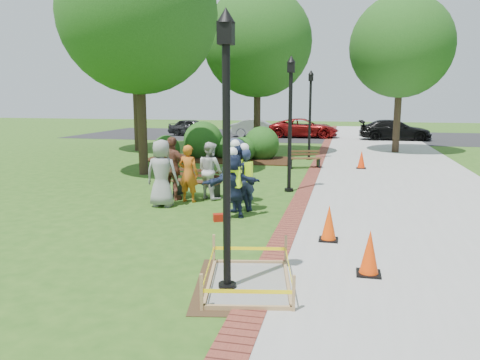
% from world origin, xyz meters
% --- Properties ---
extents(ground, '(100.00, 100.00, 0.00)m').
position_xyz_m(ground, '(0.00, 0.00, 0.00)').
color(ground, '#285116').
rests_on(ground, ground).
extents(sidewalk, '(6.00, 60.00, 0.02)m').
position_xyz_m(sidewalk, '(5.00, 10.00, 0.01)').
color(sidewalk, '#9E9E99').
rests_on(sidewalk, ground).
extents(brick_edging, '(0.50, 60.00, 0.03)m').
position_xyz_m(brick_edging, '(1.75, 10.00, 0.01)').
color(brick_edging, maroon).
rests_on(brick_edging, ground).
extents(mulch_bed, '(7.00, 3.00, 0.05)m').
position_xyz_m(mulch_bed, '(-3.00, 12.00, 0.02)').
color(mulch_bed, '#381E0F').
rests_on(mulch_bed, ground).
extents(parking_lot, '(36.00, 12.00, 0.01)m').
position_xyz_m(parking_lot, '(0.00, 27.00, 0.00)').
color(parking_lot, black).
rests_on(parking_lot, ground).
extents(wet_concrete_pad, '(2.10, 2.58, 0.55)m').
position_xyz_m(wet_concrete_pad, '(1.55, -2.76, 0.23)').
color(wet_concrete_pad, '#47331E').
rests_on(wet_concrete_pad, ground).
extents(bench_near, '(1.59, 0.81, 0.82)m').
position_xyz_m(bench_near, '(-1.39, 3.54, 0.26)').
color(bench_near, '#502A1B').
rests_on(bench_near, ground).
extents(bench_far, '(1.46, 0.84, 0.75)m').
position_xyz_m(bench_far, '(1.29, 10.11, 0.24)').
color(bench_far, brown).
rests_on(bench_far, ground).
extents(cone_front, '(0.41, 0.41, 0.81)m').
position_xyz_m(cone_front, '(3.45, -1.90, 0.39)').
color(cone_front, black).
rests_on(cone_front, ground).
extents(cone_back, '(0.40, 0.40, 0.78)m').
position_xyz_m(cone_back, '(2.71, -0.10, 0.38)').
color(cone_back, black).
rests_on(cone_back, ground).
extents(cone_far, '(0.40, 0.40, 0.79)m').
position_xyz_m(cone_far, '(3.65, 10.45, 0.38)').
color(cone_far, black).
rests_on(cone_far, ground).
extents(toolbox, '(0.41, 0.33, 0.18)m').
position_xyz_m(toolbox, '(0.07, 0.97, 0.09)').
color(toolbox, maroon).
rests_on(toolbox, ground).
extents(lamp_near, '(0.28, 0.28, 4.26)m').
position_xyz_m(lamp_near, '(1.25, -3.00, 2.48)').
color(lamp_near, black).
rests_on(lamp_near, ground).
extents(lamp_mid, '(0.28, 0.28, 4.26)m').
position_xyz_m(lamp_mid, '(1.25, 5.00, 2.48)').
color(lamp_mid, black).
rests_on(lamp_mid, ground).
extents(lamp_far, '(0.28, 0.28, 4.26)m').
position_xyz_m(lamp_far, '(1.25, 13.00, 2.48)').
color(lamp_far, black).
rests_on(lamp_far, ground).
extents(tree_left, '(5.93, 5.93, 9.01)m').
position_xyz_m(tree_left, '(-4.74, 7.13, 6.03)').
color(tree_left, '#3D2D1E').
rests_on(tree_left, ground).
extents(tree_back, '(5.58, 5.58, 8.55)m').
position_xyz_m(tree_back, '(-1.65, 14.69, 5.75)').
color(tree_back, '#3D2D1E').
rests_on(tree_back, ground).
extents(tree_right, '(5.39, 5.39, 8.33)m').
position_xyz_m(tree_right, '(5.64, 17.02, 5.62)').
color(tree_right, '#3D2D1E').
rests_on(tree_right, ground).
extents(tree_far, '(7.08, 7.08, 10.68)m').
position_xyz_m(tree_far, '(-8.52, 14.75, 7.13)').
color(tree_far, '#3D2D1E').
rests_on(tree_far, ground).
extents(shrub_a, '(1.29, 1.29, 1.29)m').
position_xyz_m(shrub_a, '(-5.45, 11.35, 0.00)').
color(shrub_a, '#184413').
rests_on(shrub_a, ground).
extents(shrub_b, '(1.96, 1.96, 1.96)m').
position_xyz_m(shrub_b, '(-3.95, 12.50, 0.00)').
color(shrub_b, '#184413').
rests_on(shrub_b, ground).
extents(shrub_c, '(1.23, 1.23, 1.23)m').
position_xyz_m(shrub_c, '(-1.81, 11.88, 0.00)').
color(shrub_c, '#184413').
rests_on(shrub_c, ground).
extents(shrub_d, '(1.73, 1.73, 1.73)m').
position_xyz_m(shrub_d, '(-1.04, 12.66, 0.00)').
color(shrub_d, '#184413').
rests_on(shrub_d, ground).
extents(shrub_e, '(1.12, 1.12, 1.12)m').
position_xyz_m(shrub_e, '(-2.90, 12.66, 0.00)').
color(shrub_e, '#184413').
rests_on(shrub_e, ground).
extents(casual_person_a, '(0.60, 0.38, 1.86)m').
position_xyz_m(casual_person_a, '(-1.92, 2.13, 0.93)').
color(casual_person_a, gray).
rests_on(casual_person_a, ground).
extents(casual_person_b, '(0.57, 0.41, 1.66)m').
position_xyz_m(casual_person_b, '(-1.39, 2.83, 0.83)').
color(casual_person_b, '#C65E17').
rests_on(casual_person_b, ground).
extents(casual_person_c, '(0.64, 0.59, 1.69)m').
position_xyz_m(casual_person_c, '(-0.91, 3.41, 0.85)').
color(casual_person_c, silver).
rests_on(casual_person_c, ground).
extents(casual_person_d, '(0.66, 0.49, 1.86)m').
position_xyz_m(casual_person_d, '(-1.92, 2.97, 0.93)').
color(casual_person_d, brown).
rests_on(casual_person_d, ground).
extents(casual_person_e, '(0.70, 0.64, 1.85)m').
position_xyz_m(casual_person_e, '(-0.04, 2.96, 0.93)').
color(casual_person_e, '#2B354C').
rests_on(casual_person_e, ground).
extents(hivis_worker_a, '(0.62, 0.55, 1.79)m').
position_xyz_m(hivis_worker_a, '(0.28, 1.35, 0.89)').
color(hivis_worker_a, '#191C42').
rests_on(hivis_worker_a, ground).
extents(hivis_worker_b, '(0.63, 0.59, 1.82)m').
position_xyz_m(hivis_worker_b, '(0.41, 2.10, 0.91)').
color(hivis_worker_b, '#1C2E49').
rests_on(hivis_worker_b, ground).
extents(hivis_worker_c, '(0.67, 0.61, 1.91)m').
position_xyz_m(hivis_worker_c, '(0.18, 2.04, 0.95)').
color(hivis_worker_c, '#181B3F').
rests_on(hivis_worker_c, ground).
extents(parked_car_a, '(2.62, 4.64, 1.43)m').
position_xyz_m(parked_car_a, '(-8.77, 25.18, 0.00)').
color(parked_car_a, '#242426').
rests_on(parked_car_a, ground).
extents(parked_car_b, '(2.42, 4.70, 1.48)m').
position_xyz_m(parked_car_b, '(-3.58, 25.30, 0.00)').
color(parked_car_b, '#AAABB0').
rests_on(parked_car_b, ground).
extents(parked_car_c, '(2.32, 4.87, 1.56)m').
position_xyz_m(parked_car_c, '(-0.16, 25.54, 0.00)').
color(parked_car_c, maroon).
rests_on(parked_car_c, ground).
extents(parked_car_d, '(2.24, 4.82, 1.55)m').
position_xyz_m(parked_car_d, '(6.29, 24.77, 0.00)').
color(parked_car_d, black).
rests_on(parked_car_d, ground).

